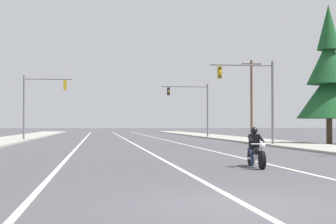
{
  "coord_description": "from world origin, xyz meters",
  "views": [
    {
      "loc": [
        -2.75,
        -9.58,
        1.56
      ],
      "look_at": [
        1.16,
        18.75,
        2.25
      ],
      "focal_mm": 54.31,
      "sensor_mm": 36.0,
      "label": 1
    }
  ],
  "objects": [
    {
      "name": "lane_stripe_center",
      "position": [
        0.08,
        45.0,
        0.0
      ],
      "size": [
        0.16,
        100.0,
        0.01
      ],
      "primitive_type": "cube",
      "color": "beige",
      "rests_on": "ground"
    },
    {
      "name": "motorcycle_with_rider",
      "position": [
        2.9,
        8.16,
        0.59
      ],
      "size": [
        0.7,
        2.19,
        1.46
      ],
      "color": "black",
      "rests_on": "ground"
    },
    {
      "name": "traffic_signal_near_right",
      "position": [
        8.54,
        26.03,
        4.09
      ],
      "size": [
        4.74,
        0.37,
        6.2
      ],
      "color": "slate",
      "rests_on": "ground"
    },
    {
      "name": "utility_pole_right_far",
      "position": [
        13.99,
        44.41,
        4.51
      ],
      "size": [
        2.18,
        0.26,
        8.61
      ],
      "color": "brown",
      "rests_on": "ground"
    },
    {
      "name": "ground_plane",
      "position": [
        0.0,
        0.0,
        0.0
      ],
      "size": [
        400.0,
        400.0,
        0.0
      ],
      "primitive_type": "plane",
      "color": "#47474C"
    },
    {
      "name": "conifer_tree_right_verge_near",
      "position": [
        14.92,
        27.45,
        4.97
      ],
      "size": [
        4.93,
        4.93,
        10.85
      ],
      "color": "#4C3828",
      "rests_on": "ground"
    },
    {
      "name": "lane_stripe_right",
      "position": [
        3.84,
        45.0,
        0.0
      ],
      "size": [
        0.16,
        100.0,
        0.01
      ],
      "primitive_type": "cube",
      "color": "beige",
      "rests_on": "ground"
    },
    {
      "name": "traffic_signal_near_left",
      "position": [
        -8.4,
        39.7,
        4.08
      ],
      "size": [
        4.58,
        0.37,
        6.2
      ],
      "color": "slate",
      "rests_on": "ground"
    },
    {
      "name": "lane_stripe_left",
      "position": [
        -4.14,
        45.0,
        0.0
      ],
      "size": [
        0.16,
        100.0,
        0.01
      ],
      "primitive_type": "cube",
      "color": "beige",
      "rests_on": "ground"
    },
    {
      "name": "sidewalk_kerb_right",
      "position": [
        11.36,
        40.0,
        0.07
      ],
      "size": [
        4.4,
        110.0,
        0.14
      ],
      "primitive_type": "cube",
      "color": "#9E998E",
      "rests_on": "ground"
    },
    {
      "name": "traffic_signal_mid_right",
      "position": [
        8.13,
        47.35,
        4.13
      ],
      "size": [
        5.4,
        0.37,
        6.2
      ],
      "color": "slate",
      "rests_on": "ground"
    },
    {
      "name": "sidewalk_kerb_left",
      "position": [
        -11.36,
        40.0,
        0.07
      ],
      "size": [
        4.4,
        110.0,
        0.14
      ],
      "primitive_type": "cube",
      "color": "#9E998E",
      "rests_on": "ground"
    }
  ]
}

